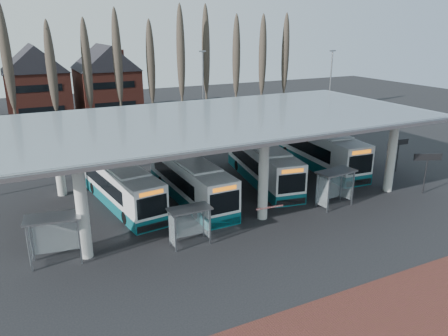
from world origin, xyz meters
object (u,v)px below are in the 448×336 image
bus_3 (317,148)px  shelter_1 (189,217)px  bus_1 (190,180)px  shelter_2 (334,180)px  bus_0 (120,185)px  bus_2 (262,164)px  shelter_0 (54,228)px

bus_3 → shelter_1: bus_3 is taller
bus_1 → shelter_2: size_ratio=3.76×
bus_0 → bus_3: bus_3 is taller
bus_2 → shelter_2: bearing=-65.3°
shelter_0 → bus_3: bearing=26.9°
bus_1 → bus_3: (14.18, 2.43, 0.14)m
shelter_1 → shelter_2: 11.96m
bus_1 → bus_3: size_ratio=0.91×
bus_3 → shelter_1: size_ratio=4.91×
bus_1 → shelter_0: (-10.47, -5.50, 0.53)m
bus_2 → shelter_1: bus_2 is taller
bus_0 → bus_1: 5.27m
bus_2 → bus_0: bearing=-172.2°
bus_1 → bus_3: 14.39m
bus_1 → bus_2: bearing=6.9°
bus_3 → shelter_1: (-17.06, -9.36, 0.10)m
bus_0 → shelter_1: 8.61m
bus_1 → bus_0: bearing=164.0°
bus_2 → shelter_2: 7.36m
bus_2 → bus_3: 7.17m
bus_0 → bus_2: 12.26m
bus_0 → bus_3: size_ratio=0.89×
bus_2 → shelter_2: size_ratio=3.85×
bus_3 → bus_1: bearing=-165.5°
bus_3 → shelter_0: 25.90m
bus_0 → shelter_0: size_ratio=3.55×
shelter_2 → bus_3: bearing=53.0°
shelter_0 → shelter_2: 19.53m
bus_0 → bus_1: (5.08, -1.39, 0.05)m
bus_3 → shelter_0: bus_3 is taller
bus_2 → shelter_0: 18.79m
shelter_0 → shelter_2: shelter_0 is taller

